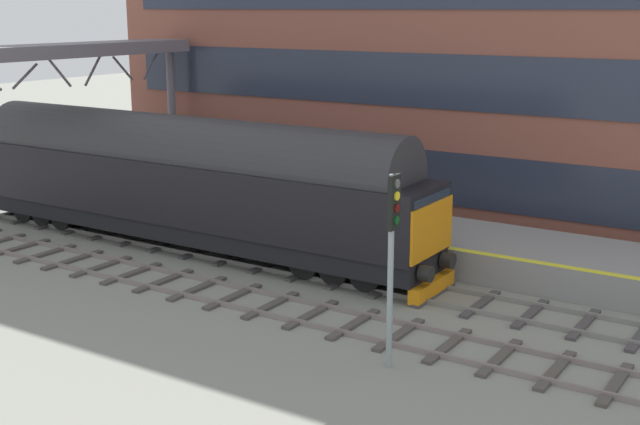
# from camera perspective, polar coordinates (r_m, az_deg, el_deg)

# --- Properties ---
(ground_plane) EXTENTS (140.00, 140.00, 0.00)m
(ground_plane) POSITION_cam_1_polar(r_m,az_deg,el_deg) (25.76, 4.74, -5.08)
(ground_plane) COLOR gray
(ground_plane) RESTS_ON ground
(track_main) EXTENTS (2.50, 60.00, 0.15)m
(track_main) POSITION_cam_1_polar(r_m,az_deg,el_deg) (25.75, 4.74, -4.96)
(track_main) COLOR gray
(track_main) RESTS_ON ground
(track_adjacent_west) EXTENTS (2.50, 60.00, 0.15)m
(track_adjacent_west) POSITION_cam_1_polar(r_m,az_deg,el_deg) (23.03, 0.82, -7.21)
(track_adjacent_west) COLOR gray
(track_adjacent_west) RESTS_ON ground
(station_platform) EXTENTS (4.00, 44.00, 1.01)m
(station_platform) POSITION_cam_1_polar(r_m,az_deg,el_deg) (28.71, 8.14, -2.15)
(station_platform) COLOR gray
(station_platform) RESTS_ON ground
(diesel_locomotive) EXTENTS (2.74, 19.45, 4.68)m
(diesel_locomotive) POSITION_cam_1_polar(r_m,az_deg,el_deg) (29.69, -9.25, 2.28)
(diesel_locomotive) COLOR black
(diesel_locomotive) RESTS_ON ground
(signal_post_mid) EXTENTS (0.44, 0.22, 4.64)m
(signal_post_mid) POSITION_cam_1_polar(r_m,az_deg,el_deg) (19.29, 4.90, -2.14)
(signal_post_mid) COLOR gray
(signal_post_mid) RESTS_ON ground
(waiting_passenger) EXTENTS (0.42, 0.49, 1.64)m
(waiting_passenger) POSITION_cam_1_polar(r_m,az_deg,el_deg) (31.47, -0.91, 2.18)
(waiting_passenger) COLOR #352C39
(waiting_passenger) RESTS_ON station_platform
(overhead_footbridge) EXTENTS (12.62, 2.00, 6.92)m
(overhead_footbridge) POSITION_cam_1_polar(r_m,az_deg,el_deg) (34.04, -17.20, 9.72)
(overhead_footbridge) COLOR slate
(overhead_footbridge) RESTS_ON ground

